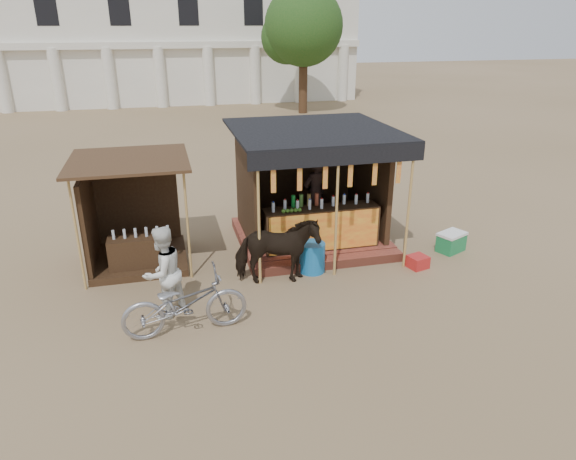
{
  "coord_description": "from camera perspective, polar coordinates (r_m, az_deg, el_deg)",
  "views": [
    {
      "loc": [
        -2.32,
        -7.67,
        4.97
      ],
      "look_at": [
        0.0,
        1.6,
        1.1
      ],
      "focal_mm": 32.0,
      "sensor_mm": 36.0,
      "label": 1
    }
  ],
  "objects": [
    {
      "name": "blue_barrel",
      "position": [
        10.96,
        2.7,
        -3.05
      ],
      "size": [
        0.65,
        0.65,
        0.65
      ],
      "primitive_type": "cylinder",
      "rotation": [
        0.0,
        0.0,
        0.22
      ],
      "color": "#1664A5",
      "rests_on": "ground"
    },
    {
      "name": "red_crate",
      "position": [
        11.54,
        14.22,
        -3.44
      ],
      "size": [
        0.48,
        0.46,
        0.27
      ],
      "primitive_type": "cube",
      "rotation": [
        0.0,
        0.0,
        0.27
      ],
      "color": "#AF1F1D",
      "rests_on": "ground"
    },
    {
      "name": "secondary_stall",
      "position": [
        11.68,
        -17.28,
        0.38
      ],
      "size": [
        2.4,
        2.4,
        2.38
      ],
      "color": "#352413",
      "rests_on": "ground"
    },
    {
      "name": "main_stall",
      "position": [
        12.17,
        2.61,
        3.15
      ],
      "size": [
        3.6,
        3.61,
        2.78
      ],
      "color": "brown",
      "rests_on": "ground"
    },
    {
      "name": "motorbike",
      "position": [
        8.93,
        -11.39,
        -8.03
      ],
      "size": [
        2.17,
        0.89,
        1.11
      ],
      "primitive_type": "imported",
      "rotation": [
        0.0,
        0.0,
        1.64
      ],
      "color": "gray",
      "rests_on": "ground"
    },
    {
      "name": "ground",
      "position": [
        9.42,
        2.39,
        -9.79
      ],
      "size": [
        120.0,
        120.0,
        0.0
      ],
      "primitive_type": "plane",
      "color": "#846B4C",
      "rests_on": "ground"
    },
    {
      "name": "background_building",
      "position": [
        37.62,
        -14.42,
        19.9
      ],
      "size": [
        26.0,
        7.45,
        8.18
      ],
      "color": "silver",
      "rests_on": "ground"
    },
    {
      "name": "cooler",
      "position": [
        12.53,
        17.68,
        -1.26
      ],
      "size": [
        0.76,
        0.67,
        0.46
      ],
      "color": "#1B7940",
      "rests_on": "ground"
    },
    {
      "name": "bystander",
      "position": [
        9.39,
        -13.72,
        -4.6
      ],
      "size": [
        1.05,
        1.03,
        1.71
      ],
      "primitive_type": "imported",
      "rotation": [
        0.0,
        0.0,
        3.84
      ],
      "color": "silver",
      "rests_on": "ground"
    },
    {
      "name": "cow",
      "position": [
        10.3,
        -1.23,
        -2.38
      ],
      "size": [
        1.75,
        0.94,
        1.42
      ],
      "primitive_type": "imported",
      "rotation": [
        0.0,
        0.0,
        1.46
      ],
      "color": "black",
      "rests_on": "ground"
    },
    {
      "name": "tree",
      "position": [
        30.9,
        1.31,
        21.42
      ],
      "size": [
        4.5,
        4.4,
        7.0
      ],
      "color": "#382314",
      "rests_on": "ground"
    }
  ]
}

